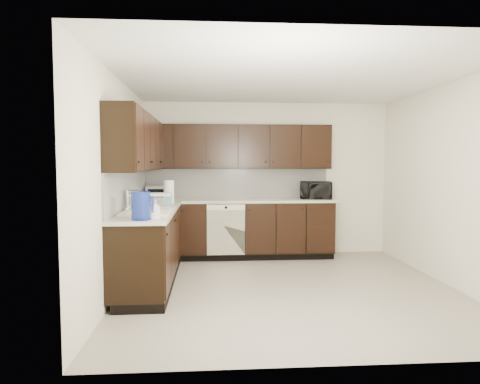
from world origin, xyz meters
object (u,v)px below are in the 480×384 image
object	(u,v)px
sink	(147,217)
storage_bin	(151,202)
microwave	(316,190)
toaster_oven	(158,193)
blue_pitcher	(141,206)

from	to	relation	value
sink	storage_bin	world-z (taller)	sink
microwave	toaster_oven	world-z (taller)	microwave
microwave	storage_bin	distance (m)	2.81
microwave	toaster_oven	size ratio (longest dim) A/B	1.45
blue_pitcher	toaster_oven	bearing A→B (deg)	92.88
microwave	storage_bin	size ratio (longest dim) A/B	1.02
toaster_oven	sink	bearing A→B (deg)	-87.39
storage_bin	blue_pitcher	world-z (taller)	blue_pitcher
microwave	storage_bin	xyz separation A→B (m)	(-2.42, -1.42, -0.04)
toaster_oven	blue_pitcher	bearing A→B (deg)	-87.06
toaster_oven	storage_bin	xyz separation A→B (m)	(0.08, -1.40, -0.01)
microwave	blue_pitcher	world-z (taller)	blue_pitcher
blue_pitcher	sink	bearing A→B (deg)	93.73
toaster_oven	blue_pitcher	xyz separation A→B (m)	(0.11, -2.33, 0.04)
storage_bin	blue_pitcher	size ratio (longest dim) A/B	1.68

